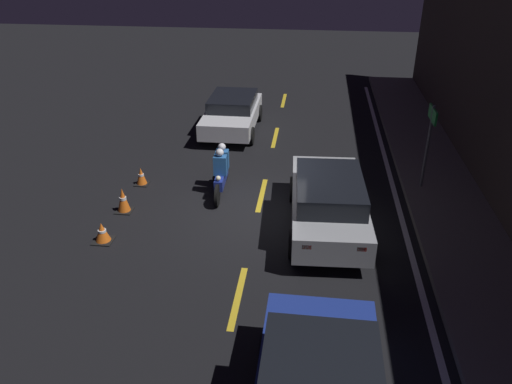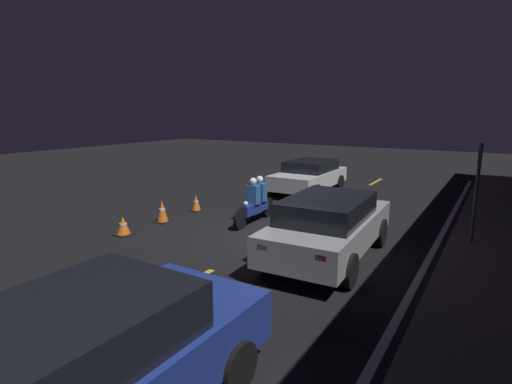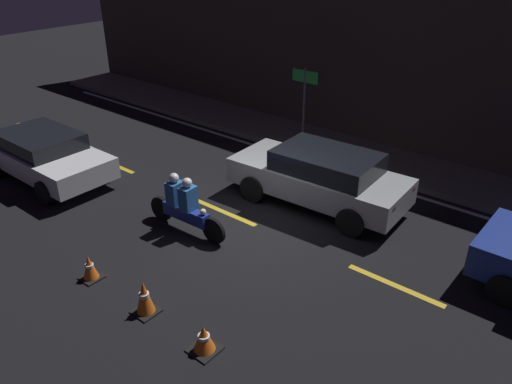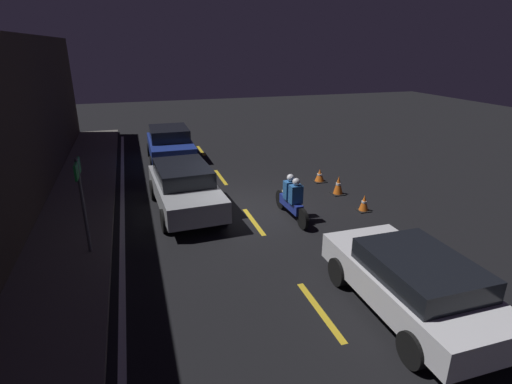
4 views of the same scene
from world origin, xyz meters
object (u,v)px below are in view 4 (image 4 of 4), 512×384
Objects in this scene: sedan_blue at (170,144)px; traffic_cone_mid at (338,185)px; traffic_cone_far at (320,176)px; sedan_white at (412,281)px; shop_sign at (80,187)px; hatchback_silver at (184,187)px; motorcycle at (292,199)px; traffic_cone_near at (364,203)px.

traffic_cone_mid is at bearing 40.23° from sedan_blue.
traffic_cone_far is at bearing 0.30° from traffic_cone_mid.
sedan_white is at bearing 166.48° from traffic_cone_far.
shop_sign is (-8.35, 2.88, 1.05)m from sedan_blue.
hatchback_silver is 6.00m from sedan_blue.
sedan_blue is 7.04m from traffic_cone_far.
sedan_blue is 5.92× the size of traffic_cone_mid.
hatchback_silver is 6.59× the size of traffic_cone_mid.
sedan_blue is 8.10m from traffic_cone_mid.
hatchback_silver is at bearing -48.91° from shop_sign.
hatchback_silver is at bearing -1.39° from sedan_blue.
sedan_blue is (12.61, 3.28, 0.09)m from sedan_white.
hatchback_silver reaches higher than sedan_white.
motorcycle is 4.20× the size of traffic_cone_near.
traffic_cone_mid is (-0.21, -5.37, -0.45)m from hatchback_silver.
traffic_cone_far is at bearing -65.83° from shop_sign.
hatchback_silver is 5.73m from traffic_cone_near.
motorcycle is 5.84m from shop_sign.
shop_sign reaches higher than hatchback_silver.
motorcycle is 4.47× the size of traffic_cone_far.
sedan_white is 6.69m from traffic_cone_mid.
traffic_cone_near is 0.79× the size of traffic_cone_mid.
hatchback_silver is 1.87× the size of shop_sign.
traffic_cone_near is (4.79, -1.94, -0.45)m from sedan_white.
sedan_white is 1.80× the size of motorcycle.
hatchback_silver is 8.37× the size of traffic_cone_near.
motorcycle is (-7.69, -2.80, -0.15)m from sedan_blue.
sedan_blue is 1.68× the size of shop_sign.
traffic_cone_far is at bearing -13.46° from sedan_white.
shop_sign is at bearing 93.80° from traffic_cone_near.
traffic_cone_far is (-4.74, -5.18, -0.55)m from sedan_blue.
motorcycle is at bearing 20.36° from sedan_blue.
sedan_blue is 1.79× the size of motorcycle.
shop_sign reaches higher than sedan_blue.
shop_sign is at bearing 55.44° from sedan_white.
sedan_white is 4.94m from motorcycle.
traffic_cone_far is (2.95, -2.38, -0.40)m from motorcycle.
traffic_cone_mid is at bearing -16.46° from sedan_white.
sedan_blue is 8.00× the size of traffic_cone_far.
motorcycle is 3.31× the size of traffic_cone_mid.
sedan_white is 7.58m from shop_sign.
traffic_cone_mid is (1.48, -2.38, -0.31)m from motorcycle.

